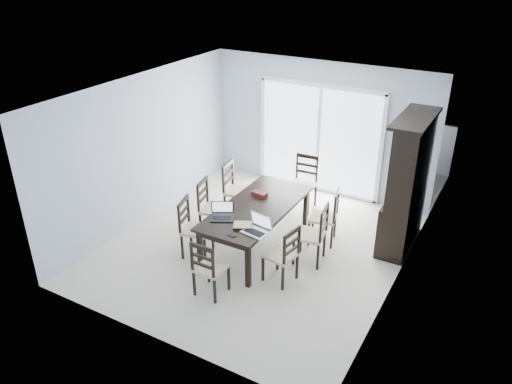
{
  "coord_description": "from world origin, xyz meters",
  "views": [
    {
      "loc": [
        3.42,
        -6.1,
        4.48
      ],
      "look_at": [
        -0.01,
        0.0,
        1.0
      ],
      "focal_mm": 35.0,
      "sensor_mm": 36.0,
      "label": 1
    }
  ],
  "objects_px": {
    "china_hutch": "(407,185)",
    "laptop_dark": "(222,215)",
    "chair_left_far": "(234,184)",
    "dining_table": "(257,211)",
    "game_box": "(260,194)",
    "chair_end_far": "(305,176)",
    "chair_left_near": "(191,222)",
    "chair_right_mid": "(317,228)",
    "chair_end_near": "(207,264)",
    "laptop_silver": "(255,229)",
    "cell_phone": "(232,236)",
    "chair_left_mid": "(209,201)",
    "chair_right_far": "(329,211)",
    "hot_tub": "(313,145)",
    "chair_right_near": "(286,250)"
  },
  "relations": [
    {
      "from": "dining_table",
      "to": "chair_right_near",
      "type": "relative_size",
      "value": 2.07
    },
    {
      "from": "chair_end_far",
      "to": "hot_tub",
      "type": "bearing_deg",
      "value": -74.63
    },
    {
      "from": "china_hutch",
      "to": "chair_right_far",
      "type": "xyz_separation_m",
      "value": [
        -1.06,
        -0.55,
        -0.49
      ]
    },
    {
      "from": "laptop_silver",
      "to": "cell_phone",
      "type": "distance_m",
      "value": 0.35
    },
    {
      "from": "chair_right_far",
      "to": "cell_phone",
      "type": "relative_size",
      "value": 9.75
    },
    {
      "from": "laptop_dark",
      "to": "laptop_silver",
      "type": "distance_m",
      "value": 0.66
    },
    {
      "from": "cell_phone",
      "to": "chair_left_far",
      "type": "bearing_deg",
      "value": 129.46
    },
    {
      "from": "china_hutch",
      "to": "laptop_dark",
      "type": "bearing_deg",
      "value": -140.94
    },
    {
      "from": "laptop_dark",
      "to": "chair_right_far",
      "type": "bearing_deg",
      "value": 18.2
    },
    {
      "from": "china_hutch",
      "to": "chair_end_far",
      "type": "xyz_separation_m",
      "value": [
        -1.95,
        0.44,
        -0.45
      ]
    },
    {
      "from": "chair_left_mid",
      "to": "laptop_silver",
      "type": "height_order",
      "value": "chair_left_mid"
    },
    {
      "from": "chair_left_far",
      "to": "cell_phone",
      "type": "height_order",
      "value": "chair_left_far"
    },
    {
      "from": "china_hutch",
      "to": "chair_right_near",
      "type": "xyz_separation_m",
      "value": [
        -1.19,
        -1.89,
        -0.51
      ]
    },
    {
      "from": "chair_end_far",
      "to": "cell_phone",
      "type": "distance_m",
      "value": 2.66
    },
    {
      "from": "laptop_silver",
      "to": "chair_left_mid",
      "type": "bearing_deg",
      "value": 159.69
    },
    {
      "from": "chair_left_near",
      "to": "chair_right_near",
      "type": "xyz_separation_m",
      "value": [
        1.64,
        0.05,
        -0.03
      ]
    },
    {
      "from": "chair_right_far",
      "to": "game_box",
      "type": "relative_size",
      "value": 4.38
    },
    {
      "from": "chair_left_near",
      "to": "chair_right_far",
      "type": "bearing_deg",
      "value": 113.23
    },
    {
      "from": "chair_right_near",
      "to": "chair_end_near",
      "type": "bearing_deg",
      "value": 145.43
    },
    {
      "from": "chair_left_near",
      "to": "laptop_silver",
      "type": "relative_size",
      "value": 2.73
    },
    {
      "from": "chair_right_mid",
      "to": "chair_end_near",
      "type": "bearing_deg",
      "value": 139.72
    },
    {
      "from": "cell_phone",
      "to": "hot_tub",
      "type": "relative_size",
      "value": 0.05
    },
    {
      "from": "laptop_silver",
      "to": "chair_right_mid",
      "type": "bearing_deg",
      "value": 60.52
    },
    {
      "from": "chair_left_mid",
      "to": "laptop_dark",
      "type": "height_order",
      "value": "chair_left_mid"
    },
    {
      "from": "dining_table",
      "to": "game_box",
      "type": "relative_size",
      "value": 8.69
    },
    {
      "from": "chair_left_far",
      "to": "dining_table",
      "type": "bearing_deg",
      "value": 42.31
    },
    {
      "from": "laptop_silver",
      "to": "chair_right_near",
      "type": "bearing_deg",
      "value": 19.99
    },
    {
      "from": "china_hutch",
      "to": "game_box",
      "type": "relative_size",
      "value": 8.69
    },
    {
      "from": "chair_end_near",
      "to": "cell_phone",
      "type": "height_order",
      "value": "chair_end_near"
    },
    {
      "from": "chair_left_mid",
      "to": "chair_right_near",
      "type": "height_order",
      "value": "chair_left_mid"
    },
    {
      "from": "chair_left_far",
      "to": "laptop_silver",
      "type": "bearing_deg",
      "value": 33.4
    },
    {
      "from": "chair_right_mid",
      "to": "china_hutch",
      "type": "bearing_deg",
      "value": -48.31
    },
    {
      "from": "chair_left_mid",
      "to": "game_box",
      "type": "bearing_deg",
      "value": 101.33
    },
    {
      "from": "laptop_dark",
      "to": "cell_phone",
      "type": "distance_m",
      "value": 0.53
    },
    {
      "from": "chair_left_near",
      "to": "laptop_silver",
      "type": "height_order",
      "value": "chair_left_near"
    },
    {
      "from": "chair_left_mid",
      "to": "game_box",
      "type": "xyz_separation_m",
      "value": [
        0.79,
        0.34,
        0.19
      ]
    },
    {
      "from": "chair_right_mid",
      "to": "hot_tub",
      "type": "bearing_deg",
      "value": 16.49
    },
    {
      "from": "chair_left_far",
      "to": "game_box",
      "type": "relative_size",
      "value": 4.62
    },
    {
      "from": "chair_left_near",
      "to": "chair_right_mid",
      "type": "distance_m",
      "value": 1.96
    },
    {
      "from": "chair_left_far",
      "to": "game_box",
      "type": "bearing_deg",
      "value": 54.05
    },
    {
      "from": "chair_left_far",
      "to": "laptop_dark",
      "type": "bearing_deg",
      "value": 17.63
    },
    {
      "from": "chair_end_near",
      "to": "china_hutch",
      "type": "bearing_deg",
      "value": 54.81
    },
    {
      "from": "chair_end_far",
      "to": "laptop_dark",
      "type": "relative_size",
      "value": 2.76
    },
    {
      "from": "china_hutch",
      "to": "chair_end_far",
      "type": "height_order",
      "value": "china_hutch"
    },
    {
      "from": "china_hutch",
      "to": "chair_end_near",
      "type": "height_order",
      "value": "china_hutch"
    },
    {
      "from": "dining_table",
      "to": "cell_phone",
      "type": "height_order",
      "value": "cell_phone"
    },
    {
      "from": "china_hutch",
      "to": "chair_left_mid",
      "type": "bearing_deg",
      "value": -157.32
    },
    {
      "from": "laptop_silver",
      "to": "chair_left_near",
      "type": "bearing_deg",
      "value": -172.91
    },
    {
      "from": "dining_table",
      "to": "chair_left_far",
      "type": "bearing_deg",
      "value": 139.51
    },
    {
      "from": "chair_right_near",
      "to": "game_box",
      "type": "distance_m",
      "value": 1.41
    }
  ]
}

